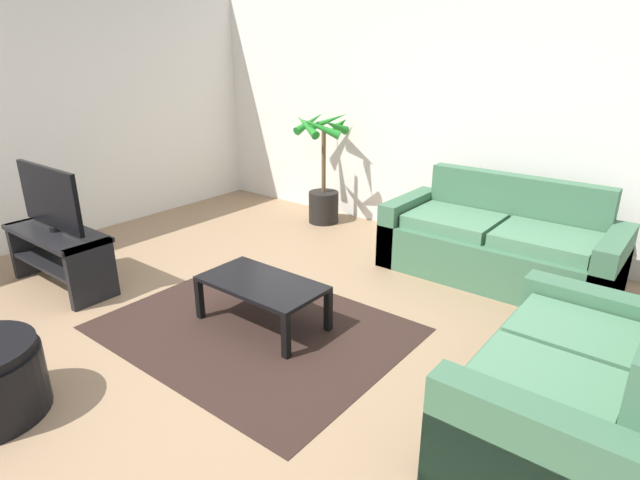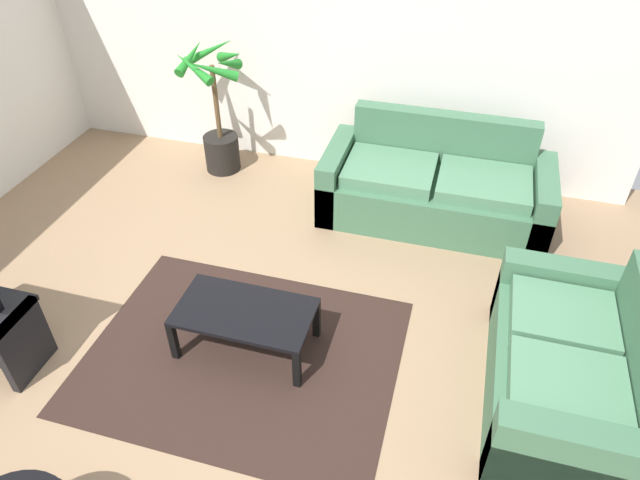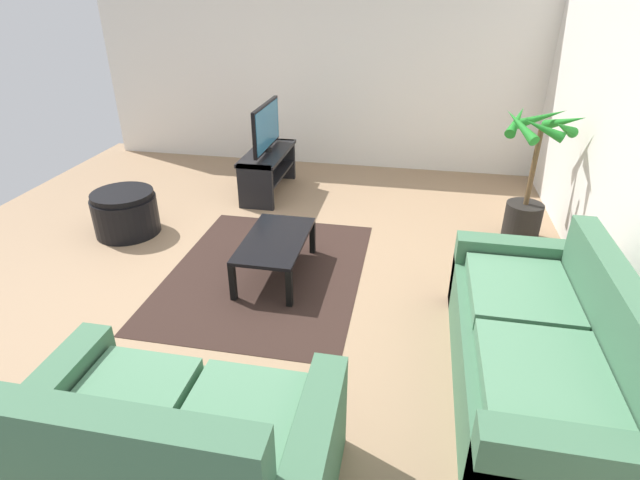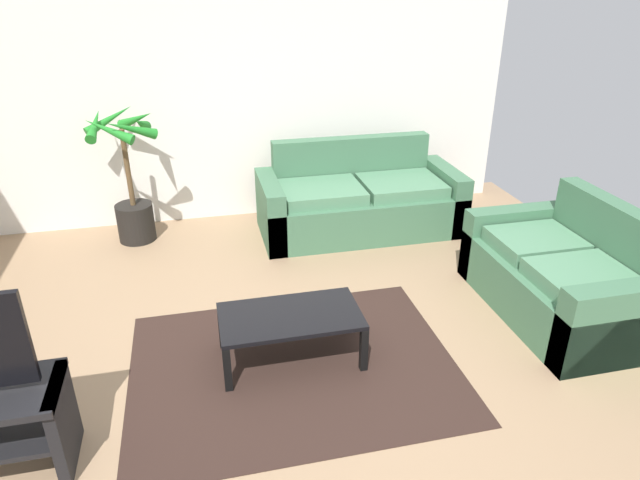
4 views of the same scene
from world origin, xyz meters
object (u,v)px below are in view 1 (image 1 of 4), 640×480
at_px(tv_stand, 60,251).
at_px(coffee_table, 262,287).
at_px(couch_main, 499,246).
at_px(tv, 50,197).
at_px(couch_loveseat, 571,393).
at_px(potted_palm, 323,179).

distance_m(tv_stand, coffee_table, 1.97).
relative_size(couch_main, tv, 2.17).
bearing_deg(coffee_table, couch_main, 61.37).
bearing_deg(couch_loveseat, tv, -169.85).
relative_size(couch_loveseat, coffee_table, 1.60).
bearing_deg(potted_palm, couch_loveseat, -32.68).
bearing_deg(tv_stand, potted_palm, 76.17).
xyz_separation_m(couch_main, coffee_table, (-1.09, -1.99, 0.01)).
xyz_separation_m(couch_main, tv, (-2.96, -2.60, 0.52)).
distance_m(tv, potted_palm, 2.96).
relative_size(couch_main, coffee_table, 2.12).
bearing_deg(couch_loveseat, potted_palm, 147.32).
height_order(tv_stand, tv, tv).
bearing_deg(tv_stand, couch_main, 41.34).
height_order(couch_loveseat, coffee_table, couch_loveseat).
bearing_deg(couch_main, couch_loveseat, -59.98).
relative_size(couch_loveseat, tv, 1.64).
bearing_deg(couch_main, tv_stand, -138.66).
distance_m(couch_main, tv_stand, 3.94).
distance_m(couch_main, couch_loveseat, 2.17).
bearing_deg(potted_palm, tv, -103.84).
height_order(couch_loveseat, tv, tv).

